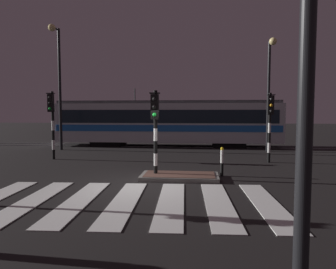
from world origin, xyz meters
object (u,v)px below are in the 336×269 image
traffic_light_median_centre (155,121)px  bollard_island_edge (222,161)px  tram (167,122)px  traffic_light_corner_far_left (52,115)px  traffic_light_corner_far_right (270,117)px  street_lamp_trackside_left (58,74)px  street_lamp_trackside_right (270,81)px

traffic_light_median_centre → bollard_island_edge: size_ratio=2.90×
tram → traffic_light_corner_far_left: bearing=-126.7°
traffic_light_corner_far_right → street_lamp_trackside_left: size_ratio=0.43×
bollard_island_edge → traffic_light_median_centre: bearing=-164.0°
bollard_island_edge → traffic_light_corner_far_left: bearing=158.2°
street_lamp_trackside_left → bollard_island_edge: (9.80, -7.19, -4.31)m
traffic_light_corner_far_right → tram: 8.96m
street_lamp_trackside_left → street_lamp_trackside_right: size_ratio=1.15×
street_lamp_trackside_left → traffic_light_corner_far_right: bearing=-17.1°
street_lamp_trackside_right → bollard_island_edge: size_ratio=6.10×
traffic_light_corner_far_left → traffic_light_median_centre: traffic_light_corner_far_left is taller
street_lamp_trackside_left → street_lamp_trackside_right: 13.17m
street_lamp_trackside_right → tram: 7.49m
traffic_light_corner_far_right → traffic_light_corner_far_left: bearing=-179.7°
street_lamp_trackside_left → bollard_island_edge: street_lamp_trackside_left is taller
traffic_light_median_centre → street_lamp_trackside_right: bearing=55.3°
traffic_light_median_centre → street_lamp_trackside_right: 10.46m
traffic_light_median_centre → tram: bearing=93.6°
traffic_light_median_centre → bollard_island_edge: 3.00m
street_lamp_trackside_left → traffic_light_median_centre: bearing=-47.1°
traffic_light_corner_far_left → bollard_island_edge: (8.38, -3.35, -1.75)m
traffic_light_median_centre → street_lamp_trackside_right: size_ratio=0.48×
street_lamp_trackside_right → traffic_light_corner_far_left: bearing=-159.7°
traffic_light_corner_far_left → tram: (5.21, 7.00, -0.56)m
traffic_light_corner_far_right → bollard_island_edge: (-2.49, -3.41, -1.66)m
street_lamp_trackside_left → street_lamp_trackside_right: street_lamp_trackside_left is taller
traffic_light_corner_far_right → traffic_light_corner_far_left: 10.87m
traffic_light_median_centre → tram: (-0.70, 11.06, -0.38)m
tram → street_lamp_trackside_right: bearing=-22.1°
traffic_light_corner_far_right → tram: size_ratio=0.21×
traffic_light_corner_far_left → traffic_light_median_centre: bearing=-34.5°
street_lamp_trackside_right → bollard_island_edge: (-3.35, -7.70, -3.77)m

